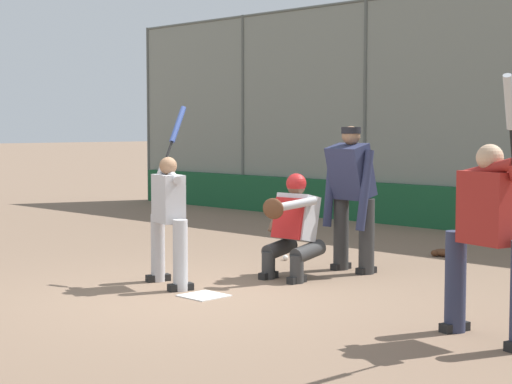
# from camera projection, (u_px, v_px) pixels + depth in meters

# --- Properties ---
(ground_plane) EXTENTS (160.00, 160.00, 0.00)m
(ground_plane) POSITION_uv_depth(u_px,v_px,m) (204.00, 296.00, 9.11)
(ground_plane) COLOR #7A604C
(home_plate_marker) EXTENTS (0.43, 0.43, 0.01)m
(home_plate_marker) POSITION_uv_depth(u_px,v_px,m) (204.00, 296.00, 9.11)
(home_plate_marker) COLOR white
(home_plate_marker) RESTS_ON ground_plane
(batter_at_plate) EXTENTS (0.83, 0.83, 2.05)m
(batter_at_plate) POSITION_uv_depth(u_px,v_px,m) (169.00, 216.00, 9.66)
(batter_at_plate) COLOR #B7B7BC
(batter_at_plate) RESTS_ON ground_plane
(catcher_behind_plate) EXTENTS (0.67, 0.78, 1.25)m
(catcher_behind_plate) POSITION_uv_depth(u_px,v_px,m) (292.00, 224.00, 10.10)
(catcher_behind_plate) COLOR #333333
(catcher_behind_plate) RESTS_ON ground_plane
(umpire_home) EXTENTS (0.74, 0.47, 1.81)m
(umpire_home) POSITION_uv_depth(u_px,v_px,m) (351.00, 194.00, 10.56)
(umpire_home) COLOR #333333
(umpire_home) RESTS_ON ground_plane
(batter_on_deck) EXTENTS (0.93, 0.80, 2.21)m
(batter_on_deck) POSITION_uv_depth(u_px,v_px,m) (489.00, 234.00, 7.14)
(batter_on_deck) COLOR #2D334C
(batter_on_deck) RESTS_ON ground_plane
(fielding_glove_on_dirt) EXTENTS (0.30, 0.23, 0.11)m
(fielding_glove_on_dirt) POSITION_uv_depth(u_px,v_px,m) (442.00, 253.00, 11.90)
(fielding_glove_on_dirt) COLOR #56331E
(fielding_glove_on_dirt) RESTS_ON ground_plane
(baseball_loose) EXTENTS (0.07, 0.07, 0.07)m
(baseball_loose) POSITION_uv_depth(u_px,v_px,m) (285.00, 258.00, 11.56)
(baseball_loose) COLOR white
(baseball_loose) RESTS_ON ground_plane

